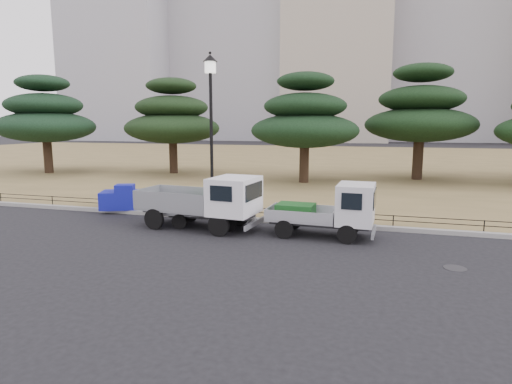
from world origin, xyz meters
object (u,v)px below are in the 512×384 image
(truck_large, at_px, (205,199))
(tarp_pile, at_px, (121,199))
(street_lamp, at_px, (211,108))
(truck_kei_front, at_px, (217,205))
(truck_kei_rear, at_px, (329,210))

(truck_large, distance_m, tarp_pile, 5.07)
(tarp_pile, bearing_deg, truck_large, -20.74)
(tarp_pile, bearing_deg, street_lamp, 0.62)
(truck_kei_front, bearing_deg, tarp_pile, 159.77)
(truck_large, relative_size, truck_kei_rear, 1.29)
(truck_kei_front, bearing_deg, truck_kei_rear, -8.82)
(truck_kei_rear, bearing_deg, street_lamp, 162.82)
(street_lamp, bearing_deg, tarp_pile, -179.38)
(truck_kei_front, relative_size, truck_kei_rear, 0.90)
(street_lamp, bearing_deg, truck_large, -76.48)
(truck_large, bearing_deg, truck_kei_rear, 6.82)
(tarp_pile, bearing_deg, truck_kei_front, -15.60)
(truck_large, relative_size, street_lamp, 0.73)
(street_lamp, bearing_deg, truck_kei_front, -62.46)
(truck_large, height_order, street_lamp, street_lamp)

